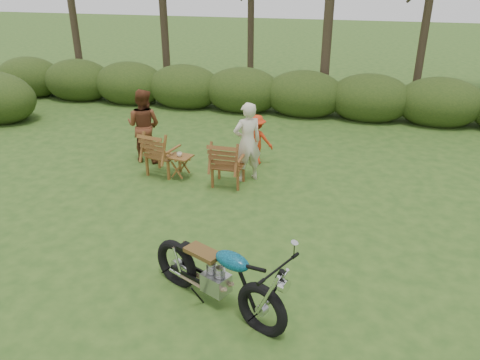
% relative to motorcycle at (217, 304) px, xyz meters
% --- Properties ---
extents(ground, '(80.00, 80.00, 0.00)m').
position_rel_motorcycle_xyz_m(ground, '(-0.03, 0.59, 0.00)').
color(ground, '#274918').
rests_on(ground, ground).
extents(motorcycle, '(2.34, 1.70, 1.25)m').
position_rel_motorcycle_xyz_m(motorcycle, '(0.00, 0.00, 0.00)').
color(motorcycle, '#0C7CA1').
rests_on(motorcycle, ground).
extents(lawn_chair_right, '(0.71, 0.71, 1.03)m').
position_rel_motorcycle_xyz_m(lawn_chair_right, '(-0.91, 3.83, 0.00)').
color(lawn_chair_right, brown).
rests_on(lawn_chair_right, ground).
extents(lawn_chair_left, '(0.83, 0.83, 1.03)m').
position_rel_motorcycle_xyz_m(lawn_chair_left, '(-2.48, 4.03, 0.00)').
color(lawn_chair_left, brown).
rests_on(lawn_chair_left, ground).
extents(side_table, '(0.58, 0.51, 0.53)m').
position_rel_motorcycle_xyz_m(side_table, '(-2.01, 3.89, 0.26)').
color(side_table, brown).
rests_on(side_table, ground).
extents(cup, '(0.12, 0.12, 0.09)m').
position_rel_motorcycle_xyz_m(cup, '(-2.01, 3.86, 0.57)').
color(cup, beige).
rests_on(cup, side_table).
extents(adult_a, '(0.76, 0.71, 1.74)m').
position_rel_motorcycle_xyz_m(adult_a, '(-0.58, 4.20, 0.00)').
color(adult_a, beige).
rests_on(adult_a, ground).
extents(adult_b, '(0.89, 0.72, 1.74)m').
position_rel_motorcycle_xyz_m(adult_b, '(-3.21, 4.69, 0.00)').
color(adult_b, brown).
rests_on(adult_b, ground).
extents(child, '(0.77, 0.45, 1.19)m').
position_rel_motorcycle_xyz_m(child, '(-0.59, 5.15, 0.00)').
color(child, red).
rests_on(child, ground).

